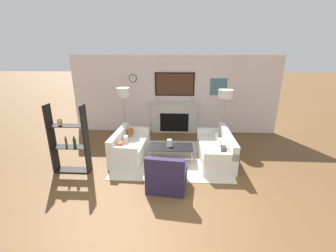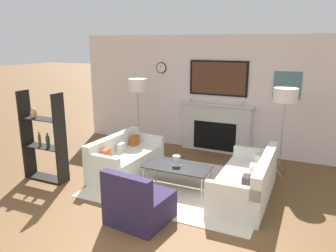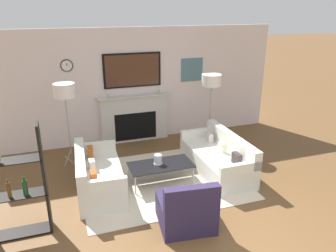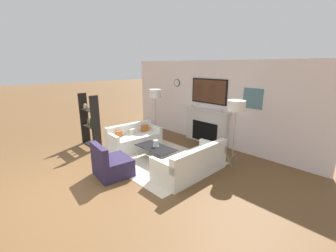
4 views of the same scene
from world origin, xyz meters
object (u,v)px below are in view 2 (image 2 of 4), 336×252
Objects in this scene: armchair at (138,205)px; floor_lamp_left at (138,86)px; hurricane_candle at (176,161)px; shelf_unit at (43,138)px; couch_right at (247,182)px; coffee_table at (177,168)px; couch_left at (125,160)px; floor_lamp_right at (286,96)px.

armchair is 0.50× the size of floor_lamp_left.
shelf_unit is at bearing -161.11° from hurricane_candle.
floor_lamp_left is (-2.77, 1.21, 1.31)m from couch_right.
couch_right is 3.29m from floor_lamp_left.
armchair is 3.31m from floor_lamp_left.
armchair is at bearing -91.13° from coffee_table.
couch_left is 2.38m from couch_right.
floor_lamp_left is at bearing 67.60° from shelf_unit.
floor_lamp_left is 1.04× the size of shelf_unit.
couch_right is 1.24m from coffee_table.
hurricane_candle is (-0.04, 0.05, 0.10)m from coffee_table.
floor_lamp_left is 2.35m from shelf_unit.
floor_lamp_right is 4.55m from shelf_unit.
shelf_unit reaches higher than armchair.
armchair is 0.52× the size of shelf_unit.
coffee_table is at bearing 88.87° from armchair.
shelf_unit is at bearing 165.82° from armchair.
couch_left reaches higher than coffee_table.
floor_lamp_left reaches higher than shelf_unit.
coffee_table is at bearing -49.42° from hurricane_candle.
hurricane_candle is 0.11× the size of shelf_unit.
floor_lamp_right is (3.14, 0.00, -0.02)m from floor_lamp_left.
floor_lamp_left is at bearing 139.86° from coffee_table.
shelf_unit reaches higher than coffee_table.
coffee_table is at bearing 17.57° from shelf_unit.
coffee_table is (0.03, 1.35, 0.09)m from armchair.
couch_right is at bearing 48.76° from armchair.
couch_left is 1.16m from coffee_table.
floor_lamp_left is (-1.51, 2.64, 1.31)m from armchair.
armchair is 2.49m from shelf_unit.
hurricane_candle is 2.25m from floor_lamp_left.
couch_right reaches higher than hurricane_candle.
floor_lamp_left is at bearing 140.16° from hurricane_candle.
floor_lamp_right reaches higher than shelf_unit.
coffee_table is 2.35m from floor_lamp_left.
shelf_unit is at bearing -166.91° from couch_right.
coffee_table is (1.15, -0.09, 0.07)m from couch_left.
couch_left is at bearing -156.38° from floor_lamp_right.
coffee_table is 2.39m from floor_lamp_right.
shelf_unit is (-3.99, -2.05, -0.76)m from floor_lamp_right.
floor_lamp_left is (-1.50, 1.25, 1.12)m from hurricane_candle.
couch_right is (2.38, -0.00, -0.01)m from couch_left.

